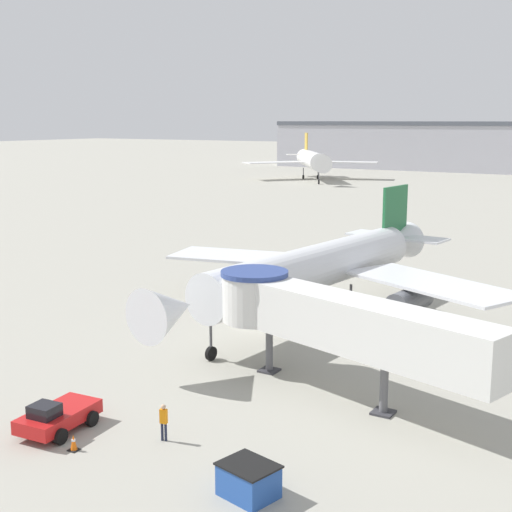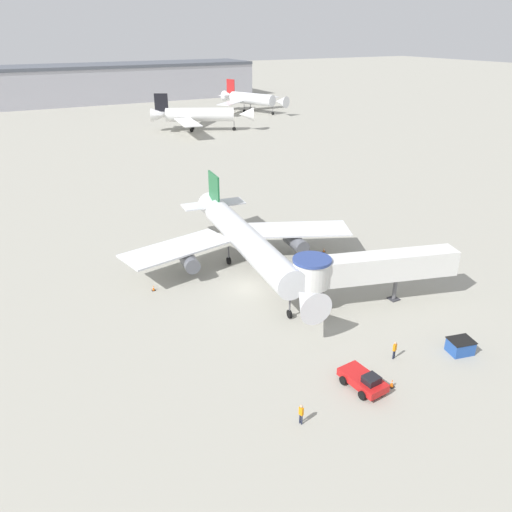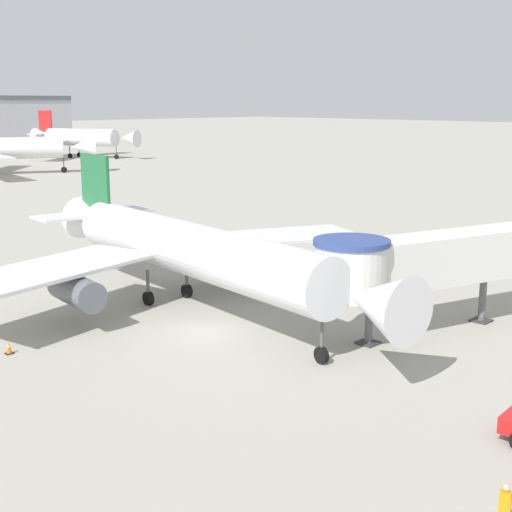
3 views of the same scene
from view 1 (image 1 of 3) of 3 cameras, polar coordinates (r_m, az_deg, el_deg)
The scene contains 10 objects.
ground_plane at distance 52.31m, azimuth 0.94°, elevation -5.78°, with size 800.00×800.00×0.00m, color #9E9B8E.
main_airplane at distance 54.42m, azimuth 5.11°, elevation -0.91°, with size 30.63×33.48×9.22m.
jet_bridge at distance 39.28m, azimuth 5.70°, elevation -4.90°, with size 18.22×7.84×6.02m.
pushback_tug_red at distance 36.83m, azimuth -15.63°, elevation -12.25°, with size 2.76×4.31×1.67m.
service_container_blue at distance 30.03m, azimuth -0.60°, elevation -17.50°, with size 2.59×2.27×1.39m.
traffic_cone_starboard_wing at distance 51.03m, azimuth 16.82°, elevation -6.34°, with size 0.37×0.37×0.62m.
traffic_cone_apron_front at distance 34.83m, azimuth -14.39°, elevation -14.27°, with size 0.47×0.47×0.77m.
traffic_cone_port_wing at distance 61.38m, azimuth -5.10°, elevation -2.99°, with size 0.42×0.42×0.69m.
ground_crew_marshaller at distance 34.71m, azimuth -7.40°, elevation -12.87°, with size 0.39×0.28×1.82m.
background_jet_gold_tail at distance 181.65m, azimuth 4.51°, elevation 7.67°, with size 30.41×30.72×11.59m.
Camera 1 is at (25.40, -43.22, 14.95)m, focal length 50.00 mm.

